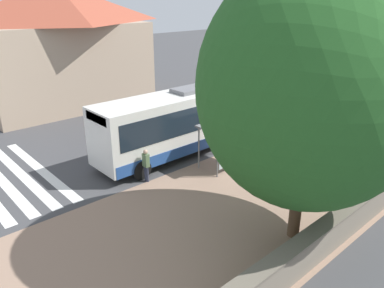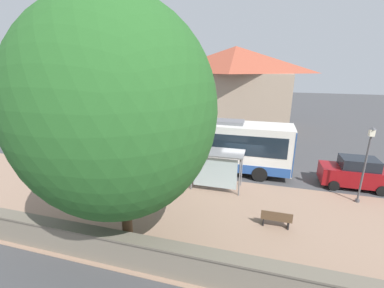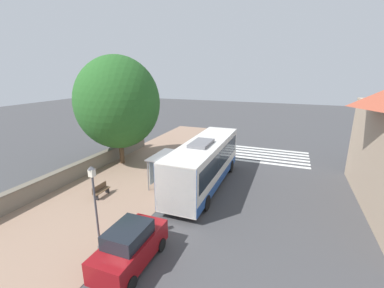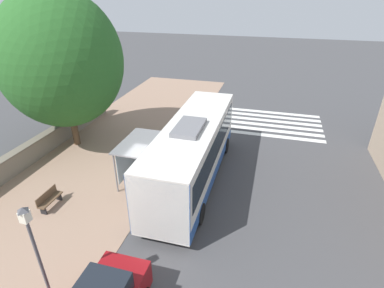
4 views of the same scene
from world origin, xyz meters
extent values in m
plane|color=#424244|center=(0.00, 0.00, 0.00)|extent=(120.00, 120.00, 0.00)
cube|color=#937560|center=(-4.50, 0.00, 0.01)|extent=(9.00, 44.00, 0.02)
cube|color=silver|center=(5.00, 9.18, 0.00)|extent=(9.00, 0.50, 0.01)
cube|color=silver|center=(5.00, 10.13, 0.00)|extent=(9.00, 0.50, 0.01)
cube|color=silver|center=(5.00, 11.08, 0.00)|extent=(9.00, 0.50, 0.01)
cube|color=silver|center=(5.00, 12.03, 0.00)|extent=(9.00, 0.50, 0.01)
cube|color=silver|center=(5.00, 12.98, 0.00)|extent=(9.00, 0.50, 0.01)
cube|color=silver|center=(5.00, 13.93, 0.00)|extent=(9.00, 0.50, 0.01)
cube|color=slate|center=(-8.55, 0.00, 0.59)|extent=(0.50, 20.00, 1.19)
cube|color=#685F52|center=(-8.55, 0.00, 1.23)|extent=(0.60, 20.00, 0.08)
cube|color=tan|center=(15.53, 2.58, 3.23)|extent=(6.93, 12.52, 6.45)
pyramid|color=#9E4733|center=(15.53, 2.58, 7.90)|extent=(7.53, 13.12, 2.90)
cube|color=silver|center=(1.67, 2.15, 1.97)|extent=(2.54, 10.47, 3.05)
cube|color=black|center=(1.67, 2.15, 2.37)|extent=(2.58, 9.63, 1.34)
cube|color=#264C93|center=(1.67, 2.15, 0.75)|extent=(2.58, 10.26, 0.61)
cube|color=#264C93|center=(1.67, -3.05, 1.97)|extent=(2.58, 0.06, 2.93)
cube|color=black|center=(1.67, 7.35, 3.19)|extent=(1.90, 0.08, 0.43)
cube|color=slate|center=(1.67, 1.37, 3.61)|extent=(1.27, 2.30, 0.22)
cylinder|color=black|center=(0.48, 5.82, 0.50)|extent=(0.30, 1.00, 1.00)
cylinder|color=black|center=(2.86, 5.82, 0.50)|extent=(0.30, 1.00, 1.00)
cylinder|color=black|center=(0.48, -1.09, 0.50)|extent=(0.30, 1.00, 1.00)
cylinder|color=black|center=(2.86, -1.09, 0.50)|extent=(0.30, 1.00, 1.00)
cylinder|color=slate|center=(-0.54, 0.02, 1.16)|extent=(0.08, 0.08, 2.31)
cylinder|color=slate|center=(-0.54, 2.91, 1.16)|extent=(0.08, 0.08, 2.31)
cylinder|color=slate|center=(-1.91, 0.02, 1.16)|extent=(0.08, 0.08, 2.31)
cylinder|color=slate|center=(-1.91, 2.91, 1.16)|extent=(0.08, 0.08, 2.31)
cube|color=slate|center=(-1.22, 1.47, 2.35)|extent=(1.66, 3.20, 0.08)
cube|color=silver|center=(-1.89, 1.47, 1.27)|extent=(0.03, 2.61, 1.85)
cylinder|color=#2D3347|center=(0.00, 5.80, 0.40)|extent=(0.12, 0.12, 0.81)
cylinder|color=#2D3347|center=(0.16, 5.80, 0.40)|extent=(0.12, 0.12, 0.81)
cube|color=#59724C|center=(0.08, 5.80, 1.14)|extent=(0.34, 0.22, 0.65)
sphere|color=tan|center=(0.08, 5.80, 1.57)|extent=(0.22, 0.22, 0.22)
cube|color=brown|center=(-4.46, -1.99, 0.45)|extent=(0.40, 1.41, 0.06)
cube|color=brown|center=(-4.63, -1.99, 0.68)|extent=(0.04, 1.41, 0.40)
cube|color=black|center=(-4.46, -2.55, 0.23)|extent=(0.32, 0.06, 0.45)
cube|color=black|center=(-4.46, -1.42, 0.23)|extent=(0.32, 0.06, 0.45)
cylinder|color=#4C4C51|center=(-0.85, -6.47, 0.08)|extent=(0.24, 0.24, 0.16)
cylinder|color=#4C4C51|center=(-0.85, -6.47, 1.92)|extent=(0.10, 0.10, 3.85)
cube|color=silver|center=(-0.85, -6.47, 4.02)|extent=(0.24, 0.24, 0.35)
pyramid|color=#4C4C51|center=(-0.85, -6.47, 4.27)|extent=(0.28, 0.28, 0.14)
cylinder|color=brown|center=(-7.25, 4.26, 1.84)|extent=(0.44, 0.44, 3.68)
ellipsoid|color=#265B23|center=(-7.25, 4.26, 5.74)|extent=(7.49, 7.49, 8.24)
cube|color=maroon|center=(1.18, -6.78, 0.79)|extent=(1.73, 3.94, 1.03)
cube|color=black|center=(1.18, -6.88, 1.62)|extent=(1.47, 2.05, 0.64)
cylinder|color=black|center=(0.37, -5.50, 0.32)|extent=(0.22, 0.64, 0.64)
cylinder|color=black|center=(2.00, -5.50, 0.32)|extent=(0.22, 0.64, 0.64)
cylinder|color=black|center=(0.37, -8.06, 0.32)|extent=(0.22, 0.64, 0.64)
cylinder|color=black|center=(2.00, -8.06, 0.32)|extent=(0.22, 0.64, 0.64)
camera|label=1|loc=(-13.55, 15.08, 8.52)|focal=35.00mm
camera|label=2|loc=(-15.65, -1.02, 7.41)|focal=24.00mm
camera|label=3|loc=(7.24, -14.88, 8.42)|focal=24.00mm
camera|label=4|loc=(5.34, -11.43, 9.65)|focal=28.00mm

